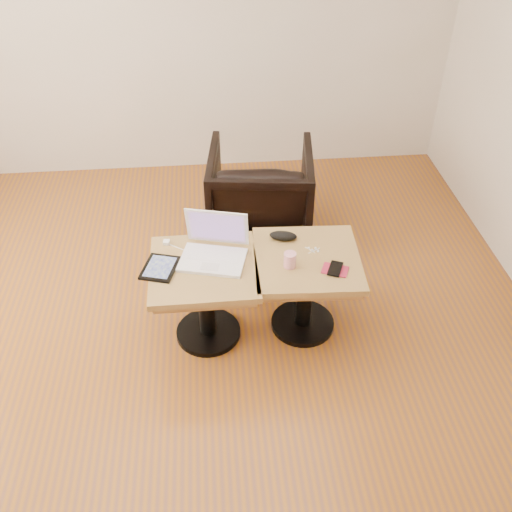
{
  "coord_description": "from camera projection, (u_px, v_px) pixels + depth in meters",
  "views": [
    {
      "loc": [
        0.19,
        -2.41,
        2.63
      ],
      "look_at": [
        0.42,
        0.1,
        0.61
      ],
      "focal_mm": 40.0,
      "sensor_mm": 36.0,
      "label": 1
    }
  ],
  "objects": [
    {
      "name": "striped_cup",
      "position": [
        290.0,
        260.0,
        3.21
      ],
      "size": [
        0.09,
        0.09,
        0.09
      ],
      "primitive_type": "cylinder",
      "rotation": [
        0.0,
        0.0,
        0.38
      ],
      "color": "#CE3E62",
      "rests_on": "side_table_right"
    },
    {
      "name": "phone_on_sleeve",
      "position": [
        335.0,
        269.0,
        3.21
      ],
      "size": [
        0.17,
        0.15,
        0.02
      ],
      "rotation": [
        0.0,
        0.0,
        -0.4
      ],
      "color": "#A21231",
      "rests_on": "side_table_right"
    },
    {
      "name": "room_shell",
      "position": [
        169.0,
        151.0,
        2.66
      ],
      "size": [
        4.52,
        4.52,
        2.71
      ],
      "color": "brown",
      "rests_on": "ground"
    },
    {
      "name": "side_table_right",
      "position": [
        306.0,
        275.0,
        3.39
      ],
      "size": [
        0.64,
        0.64,
        0.56
      ],
      "rotation": [
        0.0,
        0.0,
        -0.05
      ],
      "color": "black",
      "rests_on": "ground"
    },
    {
      "name": "earbuds_tangle",
      "position": [
        314.0,
        250.0,
        3.35
      ],
      "size": [
        0.08,
        0.05,
        0.02
      ],
      "color": "white",
      "rests_on": "side_table_right"
    },
    {
      "name": "laptop",
      "position": [
        214.0,
        249.0,
        3.28
      ],
      "size": [
        0.43,
        0.38,
        0.26
      ],
      "rotation": [
        0.0,
        0.0,
        -0.25
      ],
      "color": "white",
      "rests_on": "side_table_left"
    },
    {
      "name": "tablet",
      "position": [
        160.0,
        268.0,
        3.22
      ],
      "size": [
        0.24,
        0.27,
        0.02
      ],
      "rotation": [
        0.0,
        0.0,
        -0.28
      ],
      "color": "black",
      "rests_on": "side_table_left"
    },
    {
      "name": "charging_adapter",
      "position": [
        166.0,
        242.0,
        3.4
      ],
      "size": [
        0.04,
        0.04,
        0.02
      ],
      "primitive_type": "cube",
      "rotation": [
        0.0,
        0.0,
        -0.14
      ],
      "color": "white",
      "rests_on": "side_table_left"
    },
    {
      "name": "armchair",
      "position": [
        260.0,
        193.0,
        4.24
      ],
      "size": [
        0.83,
        0.85,
        0.69
      ],
      "primitive_type": "imported",
      "rotation": [
        0.0,
        0.0,
        3.02
      ],
      "color": "black",
      "rests_on": "ground"
    },
    {
      "name": "side_table_left",
      "position": [
        205.0,
        284.0,
        3.33
      ],
      "size": [
        0.62,
        0.62,
        0.56
      ],
      "rotation": [
        0.0,
        0.0,
        0.01
      ],
      "color": "black",
      "rests_on": "ground"
    },
    {
      "name": "glasses_case",
      "position": [
        283.0,
        236.0,
        3.43
      ],
      "size": [
        0.18,
        0.11,
        0.05
      ],
      "primitive_type": "ellipsoid",
      "rotation": [
        0.0,
        0.0,
        -0.22
      ],
      "color": "black",
      "rests_on": "side_table_right"
    }
  ]
}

